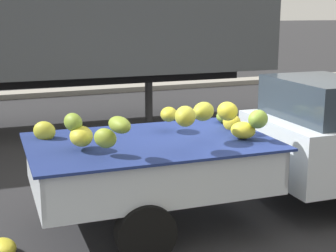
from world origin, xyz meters
TOP-DOWN VIEW (x-y plane):
  - ground at (0.00, 0.00)m, footprint 220.00×220.00m
  - curb_strip at (0.00, 10.22)m, footprint 80.00×0.80m
  - pickup_truck at (0.72, -0.20)m, footprint 5.07×2.01m
  - fallen_banana_bunch_near_tailgate at (-2.97, -0.18)m, footprint 0.33×0.42m

SIDE VIEW (x-z plane):
  - ground at x=0.00m, z-range 0.00..0.00m
  - curb_strip at x=0.00m, z-range 0.00..0.16m
  - fallen_banana_bunch_near_tailgate at x=-2.97m, z-range 0.00..0.16m
  - pickup_truck at x=0.72m, z-range 0.04..1.74m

